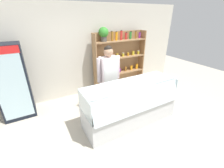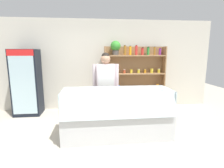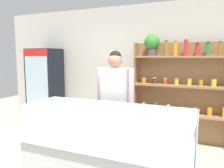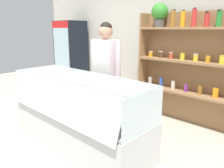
# 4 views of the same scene
# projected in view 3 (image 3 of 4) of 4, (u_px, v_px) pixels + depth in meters

# --- Properties ---
(back_wall) EXTENTS (6.80, 0.10, 2.70)m
(back_wall) POSITION_uv_depth(u_px,v_px,m) (139.00, 70.00, 4.64)
(back_wall) COLOR beige
(back_wall) RESTS_ON ground
(drinks_fridge) EXTENTS (0.70, 0.57, 1.82)m
(drinks_fridge) POSITION_uv_depth(u_px,v_px,m) (45.00, 88.00, 5.12)
(drinks_fridge) COLOR black
(drinks_fridge) RESTS_ON ground
(shelving_unit) EXTENTS (1.82, 0.30, 2.06)m
(shelving_unit) POSITION_uv_depth(u_px,v_px,m) (179.00, 82.00, 4.07)
(shelving_unit) COLOR #9E754C
(shelving_unit) RESTS_ON ground
(deli_display_case) EXTENTS (2.20, 0.81, 1.01)m
(deli_display_case) POSITION_uv_depth(u_px,v_px,m) (106.00, 158.00, 2.86)
(deli_display_case) COLOR silver
(deli_display_case) RESTS_ON ground
(shop_clerk) EXTENTS (0.63, 0.25, 1.73)m
(shop_clerk) POSITION_uv_depth(u_px,v_px,m) (115.00, 95.00, 3.49)
(shop_clerk) COLOR #4C4233
(shop_clerk) RESTS_ON ground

